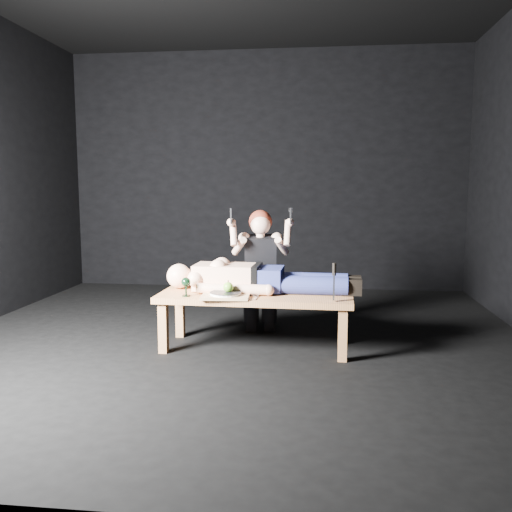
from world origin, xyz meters
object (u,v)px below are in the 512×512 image
Objects in this scene: table at (255,321)px; kneeling_woman at (260,270)px; carving_knife at (334,282)px; lying_man at (263,275)px; serving_tray at (226,296)px; goblet at (186,287)px.

kneeling_woman is at bearing 93.46° from table.
kneeling_woman reaches higher than table.
table is 0.76m from carving_knife.
serving_tray is (-0.26, -0.29, -0.12)m from lying_man.
table is at bearing -111.79° from lying_man.
lying_man is 5.34× the size of carving_knife.
carving_knife reaches higher than table.
lying_man is at bearing 150.48° from carving_knife.
table is 10.34× the size of goblet.
lying_man is (0.05, 0.12, 0.36)m from table.
serving_tray is 0.32m from goblet.
lying_man is 0.67m from carving_knife.
carving_knife is (0.83, -0.05, 0.14)m from serving_tray.
carving_knife is at bearing -3.69° from serving_tray.
kneeling_woman is (-0.07, 0.39, -0.01)m from lying_man.
goblet is at bearing 177.91° from serving_tray.
carving_knife is (0.63, -0.73, 0.03)m from kneeling_woman.
table is at bearing 17.21° from goblet.
goblet is (-0.53, -0.16, 0.30)m from table.
goblet reaches higher than table.
serving_tray reaches higher than table.
carving_knife is (1.15, -0.07, 0.07)m from goblet.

